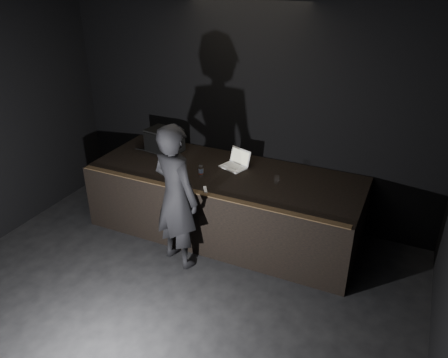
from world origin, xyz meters
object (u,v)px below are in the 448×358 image
at_px(laptop, 236,162).
at_px(beer_can, 201,171).
at_px(stage_riser, 225,202).
at_px(stage_monitor, 164,141).
at_px(person, 176,197).

height_order(laptop, beer_can, laptop).
height_order(stage_riser, laptop, laptop).
distance_m(stage_monitor, person, 1.59).
height_order(laptop, person, person).
bearing_deg(laptop, stage_riser, -85.18).
relative_size(laptop, person, 0.22).
bearing_deg(beer_can, stage_riser, 43.85).
height_order(stage_riser, stage_monitor, stage_monitor).
bearing_deg(stage_monitor, stage_riser, -6.66).
xyz_separation_m(laptop, beer_can, (-0.33, -0.51, 0.02)).
xyz_separation_m(stage_riser, laptop, (0.07, 0.26, 0.57)).
bearing_deg(person, laptop, -86.81).
bearing_deg(laptop, beer_can, -103.32).
bearing_deg(laptop, person, -86.01).
distance_m(stage_monitor, laptop, 1.29).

